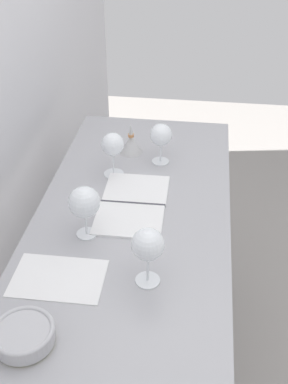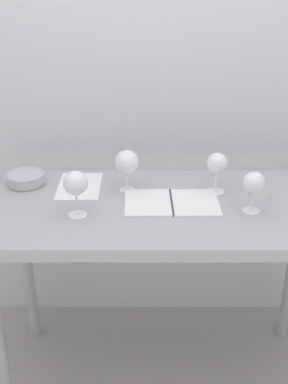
{
  "view_description": "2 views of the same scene",
  "coord_description": "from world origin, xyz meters",
  "px_view_note": "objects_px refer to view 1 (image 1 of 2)",
  "views": [
    {
      "loc": [
        -1.3,
        -0.22,
        1.88
      ],
      "look_at": [
        0.06,
        -0.03,
        0.93
      ],
      "focal_mm": 45.33,
      "sensor_mm": 36.0,
      "label": 1
    },
    {
      "loc": [
        -0.08,
        -1.7,
        1.79
      ],
      "look_at": [
        -0.07,
        -0.05,
        0.97
      ],
      "focal_mm": 45.68,
      "sensor_mm": 36.0,
      "label": 2
    }
  ],
  "objects_px": {
    "wine_glass_near_right": "(161,136)",
    "tasting_bowl": "(24,335)",
    "wine_glass_near_left": "(148,246)",
    "tasting_sheet_upper": "(58,278)",
    "open_notebook": "(133,204)",
    "decanter_funnel": "(131,144)",
    "wine_glass_far_left": "(84,203)",
    "wine_glass_far_right": "(113,146)"
  },
  "relations": [
    {
      "from": "wine_glass_near_right",
      "to": "tasting_bowl",
      "type": "height_order",
      "value": "wine_glass_near_right"
    },
    {
      "from": "wine_glass_near_left",
      "to": "tasting_sheet_upper",
      "type": "relative_size",
      "value": 0.69
    },
    {
      "from": "open_notebook",
      "to": "decanter_funnel",
      "type": "height_order",
      "value": "decanter_funnel"
    },
    {
      "from": "wine_glass_near_left",
      "to": "tasting_bowl",
      "type": "relative_size",
      "value": 1.17
    },
    {
      "from": "wine_glass_near_left",
      "to": "wine_glass_near_right",
      "type": "xyz_separation_m",
      "value": [
        0.66,
        0.03,
        -0.01
      ]
    },
    {
      "from": "tasting_sheet_upper",
      "to": "decanter_funnel",
      "type": "xyz_separation_m",
      "value": [
        0.74,
        -0.09,
        0.04
      ]
    },
    {
      "from": "wine_glass_far_left",
      "to": "wine_glass_near_right",
      "type": "bearing_deg",
      "value": -21.2
    },
    {
      "from": "wine_glass_far_left",
      "to": "decanter_funnel",
      "type": "bearing_deg",
      "value": -6.28
    },
    {
      "from": "tasting_sheet_upper",
      "to": "decanter_funnel",
      "type": "height_order",
      "value": "decanter_funnel"
    },
    {
      "from": "wine_glass_near_right",
      "to": "open_notebook",
      "type": "relative_size",
      "value": 0.44
    },
    {
      "from": "decanter_funnel",
      "to": "tasting_sheet_upper",
      "type": "bearing_deg",
      "value": 172.73
    },
    {
      "from": "decanter_funnel",
      "to": "wine_glass_far_right",
      "type": "bearing_deg",
      "value": 167.36
    },
    {
      "from": "wine_glass_far_left",
      "to": "wine_glass_far_right",
      "type": "bearing_deg",
      "value": -3.14
    },
    {
      "from": "wine_glass_far_right",
      "to": "open_notebook",
      "type": "bearing_deg",
      "value": -151.4
    },
    {
      "from": "tasting_sheet_upper",
      "to": "tasting_bowl",
      "type": "height_order",
      "value": "tasting_bowl"
    },
    {
      "from": "wine_glass_near_left",
      "to": "wine_glass_far_right",
      "type": "height_order",
      "value": "wine_glass_near_left"
    },
    {
      "from": "tasting_bowl",
      "to": "tasting_sheet_upper",
      "type": "bearing_deg",
      "value": -4.83
    },
    {
      "from": "wine_glass_far_left",
      "to": "tasting_sheet_upper",
      "type": "xyz_separation_m",
      "value": [
        -0.2,
        0.04,
        -0.12
      ]
    },
    {
      "from": "wine_glass_near_left",
      "to": "tasting_sheet_upper",
      "type": "distance_m",
      "value": 0.28
    },
    {
      "from": "wine_glass_near_left",
      "to": "tasting_sheet_upper",
      "type": "height_order",
      "value": "wine_glass_near_left"
    },
    {
      "from": "wine_glass_near_right",
      "to": "decanter_funnel",
      "type": "bearing_deg",
      "value": 64.37
    },
    {
      "from": "wine_glass_far_left",
      "to": "open_notebook",
      "type": "xyz_separation_m",
      "value": [
        0.18,
        -0.12,
        -0.12
      ]
    },
    {
      "from": "tasting_bowl",
      "to": "wine_glass_near_right",
      "type": "bearing_deg",
      "value": -14.8
    },
    {
      "from": "wine_glass_near_left",
      "to": "wine_glass_far_left",
      "type": "bearing_deg",
      "value": 50.43
    },
    {
      "from": "wine_glass_near_left",
      "to": "open_notebook",
      "type": "height_order",
      "value": "wine_glass_near_left"
    },
    {
      "from": "wine_glass_near_right",
      "to": "tasting_sheet_upper",
      "type": "relative_size",
      "value": 0.62
    },
    {
      "from": "tasting_sheet_upper",
      "to": "tasting_bowl",
      "type": "distance_m",
      "value": 0.23
    },
    {
      "from": "wine_glass_far_right",
      "to": "decanter_funnel",
      "type": "distance_m",
      "value": 0.2
    },
    {
      "from": "tasting_sheet_upper",
      "to": "tasting_bowl",
      "type": "bearing_deg",
      "value": 174.5
    },
    {
      "from": "wine_glass_near_right",
      "to": "wine_glass_far_right",
      "type": "bearing_deg",
      "value": 124.76
    },
    {
      "from": "tasting_sheet_upper",
      "to": "decanter_funnel",
      "type": "bearing_deg",
      "value": -7.94
    },
    {
      "from": "wine_glass_near_right",
      "to": "open_notebook",
      "type": "height_order",
      "value": "wine_glass_near_right"
    },
    {
      "from": "open_notebook",
      "to": "tasting_sheet_upper",
      "type": "xyz_separation_m",
      "value": [
        -0.38,
        0.16,
        -0.0
      ]
    },
    {
      "from": "wine_glass_near_right",
      "to": "decanter_funnel",
      "type": "relative_size",
      "value": 1.3
    },
    {
      "from": "wine_glass_far_right",
      "to": "open_notebook",
      "type": "distance_m",
      "value": 0.24
    },
    {
      "from": "open_notebook",
      "to": "wine_glass_near_left",
      "type": "bearing_deg",
      "value": -165.81
    },
    {
      "from": "wine_glass_near_right",
      "to": "wine_glass_far_right",
      "type": "relative_size",
      "value": 0.95
    },
    {
      "from": "wine_glass_far_left",
      "to": "tasting_bowl",
      "type": "height_order",
      "value": "wine_glass_far_left"
    },
    {
      "from": "wine_glass_near_right",
      "to": "wine_glass_far_left",
      "type": "distance_m",
      "value": 0.51
    },
    {
      "from": "wine_glass_near_right",
      "to": "wine_glass_far_left",
      "type": "relative_size",
      "value": 0.93
    },
    {
      "from": "wine_glass_near_left",
      "to": "tasting_sheet_upper",
      "type": "bearing_deg",
      "value": 95.37
    },
    {
      "from": "wine_glass_near_left",
      "to": "wine_glass_near_right",
      "type": "bearing_deg",
      "value": 2.81
    }
  ]
}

